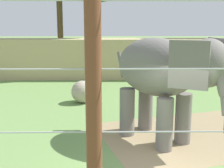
% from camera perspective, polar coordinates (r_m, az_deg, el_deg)
% --- Properties ---
extents(dirt_patch, '(6.75, 5.67, 0.01)m').
position_cam_1_polar(dirt_patch, '(10.61, 14.62, -9.01)').
color(dirt_patch, '#937F5B').
rests_on(dirt_patch, ground).
extents(embankment_wall, '(36.00, 1.80, 2.47)m').
position_cam_1_polar(embankment_wall, '(19.91, 3.10, 4.70)').
color(embankment_wall, tan).
rests_on(embankment_wall, ground).
extents(elephant, '(3.44, 3.79, 3.23)m').
position_cam_1_polar(elephant, '(9.32, 9.46, 1.98)').
color(elephant, slate).
rests_on(elephant, ground).
extents(enrichment_ball, '(1.00, 1.00, 1.00)m').
position_cam_1_polar(enrichment_ball, '(14.04, -5.43, -1.42)').
color(enrichment_ball, tan).
rests_on(enrichment_ball, ground).
extents(cable_fence, '(10.57, 0.20, 4.08)m').
position_cam_1_polar(cable_fence, '(4.29, 18.91, -11.67)').
color(cable_fence, brown).
rests_on(cable_fence, ground).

